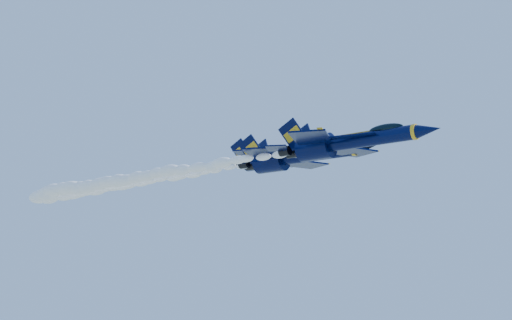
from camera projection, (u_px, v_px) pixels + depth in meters
The scene contains 6 objects.
jet_lead at pixel (345, 142), 63.12m from camera, with size 18.87×15.48×7.01m.
smoke_trail_jet_lead at pixel (141, 177), 82.33m from camera, with size 49.97×2.56×2.30m, color white.
jet_second at pixel (296, 157), 74.06m from camera, with size 19.80×16.24×7.36m.
smoke_trail_jet_second at pixel (124, 184), 93.51m from camera, with size 49.97×2.68×2.41m, color white.
jet_third at pixel (278, 157), 86.54m from camera, with size 19.17×15.73×7.12m.
smoke_trail_jet_third at pixel (131, 181), 105.83m from camera, with size 49.97×2.60×2.34m, color white.
Camera 1 is at (45.68, -65.91, 136.90)m, focal length 40.00 mm.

